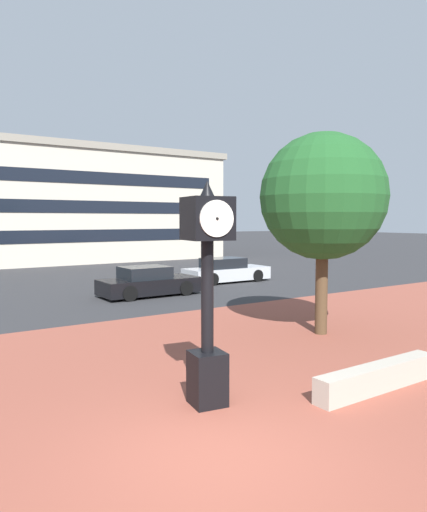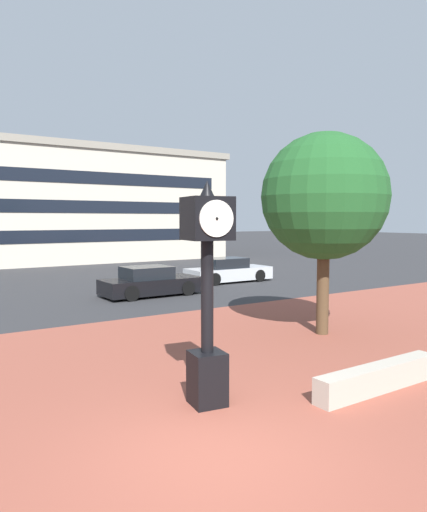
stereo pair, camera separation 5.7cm
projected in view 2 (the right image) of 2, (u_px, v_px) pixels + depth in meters
ground_plane at (217, 456)px, 6.64m from camera, size 200.00×200.00×0.00m
plaza_brick_paving at (138, 397)px, 8.84m from camera, size 44.00×13.28×0.01m
planter_wall at (379, 378)px, 9.16m from camera, size 3.20×0.43×0.50m
street_clock at (207, 286)px, 8.32m from camera, size 0.85×0.89×3.96m
plaza_tree at (326, 200)px, 13.63m from camera, size 3.87×3.60×5.74m
car_street_near at (150, 283)px, 20.56m from camera, size 4.30×1.98×1.28m
car_street_mid at (228, 271)px, 25.09m from camera, size 4.60×1.84×1.28m
civic_building at (25, 205)px, 39.58m from camera, size 30.34×16.29×8.93m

